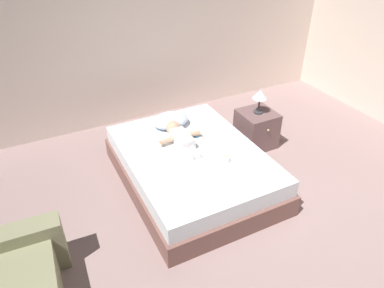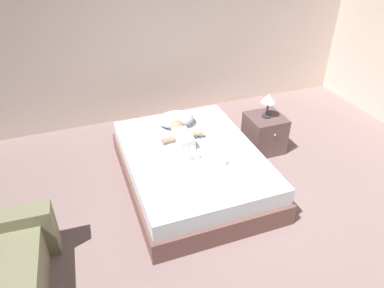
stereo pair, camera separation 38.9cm
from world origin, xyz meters
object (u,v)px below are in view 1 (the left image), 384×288
lamp (260,95)px  baby (180,137)px  nightstand (256,129)px  baby_bottle (226,158)px  pillow (170,120)px  toothbrush (194,135)px  bed (192,167)px

lamp → baby: bearing=-175.8°
baby → nightstand: bearing=4.1°
nightstand → baby_bottle: 1.12m
pillow → lamp: (1.12, -0.30, 0.22)m
pillow → lamp: bearing=-15.0°
nightstand → baby_bottle: baby_bottle is taller
baby → toothbrush: (0.20, 0.03, -0.06)m
baby → lamp: 1.19m
baby → pillow: bearing=83.0°
bed → toothbrush: size_ratio=13.76×
lamp → baby_bottle: (-0.88, -0.66, -0.27)m
toothbrush → nightstand: size_ratio=0.29×
toothbrush → lamp: bearing=3.0°
lamp → toothbrush: bearing=-177.0°
bed → baby_bottle: (0.25, -0.32, 0.25)m
toothbrush → baby_bottle: 0.61m
baby_bottle → toothbrush: bearing=97.5°
pillow → baby: bearing=-97.0°
nightstand → lamp: (0.00, 0.00, 0.49)m
bed → toothbrush: bearing=58.5°
toothbrush → bed: bearing=-121.5°
baby_bottle → nightstand: bearing=36.6°
nightstand → lamp: size_ratio=1.53×
toothbrush → baby: bearing=-170.5°
toothbrush → baby_bottle: size_ratio=1.37×
baby → nightstand: 1.20m
bed → lamp: lamp is taller
baby_bottle → baby: bearing=116.4°
bed → baby: baby is taller
baby → baby_bottle: baby is taller
toothbrush → lamp: 1.01m
baby → baby_bottle: 0.64m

